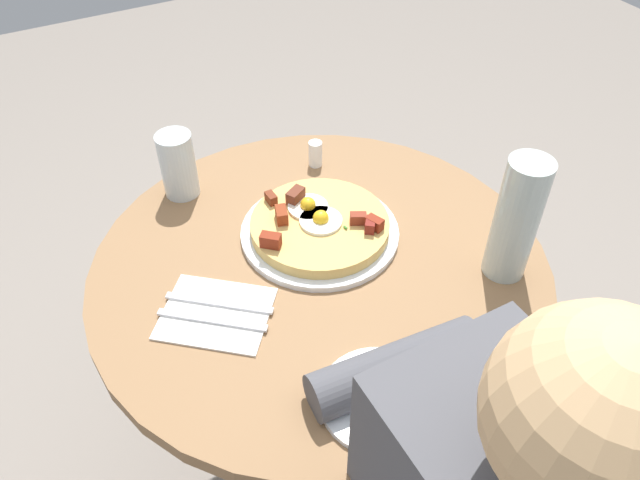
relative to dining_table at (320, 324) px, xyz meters
The scene contains 11 objects.
ground_plane 0.55m from the dining_table, ahead, with size 6.00×6.00×0.00m, color gray.
dining_table is the anchor object (origin of this frame).
pizza_plate 0.19m from the dining_table, 151.91° to the left, with size 0.29×0.29×0.01m, color white.
breakfast_pizza 0.21m from the dining_table, 153.06° to the left, with size 0.25×0.25×0.05m.
bread_plate 0.34m from the dining_table, 11.79° to the right, with size 0.17×0.17×0.01m, color white.
napkin 0.27m from the dining_table, 83.66° to the right, with size 0.17×0.14×0.00m, color white.
fork 0.28m from the dining_table, 80.38° to the right, with size 0.18×0.01×0.01m, color silver.
knife 0.26m from the dining_table, 87.39° to the right, with size 0.18×0.01×0.01m, color silver.
water_glass 0.41m from the dining_table, 154.66° to the right, with size 0.07×0.07×0.13m, color silver.
water_bottle 0.42m from the dining_table, 58.27° to the left, with size 0.07×0.07×0.23m, color silver.
salt_shaker 0.35m from the dining_table, 153.23° to the left, with size 0.03×0.03×0.05m, color white.
Camera 1 is at (0.67, -0.37, 1.48)m, focal length 34.70 mm.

